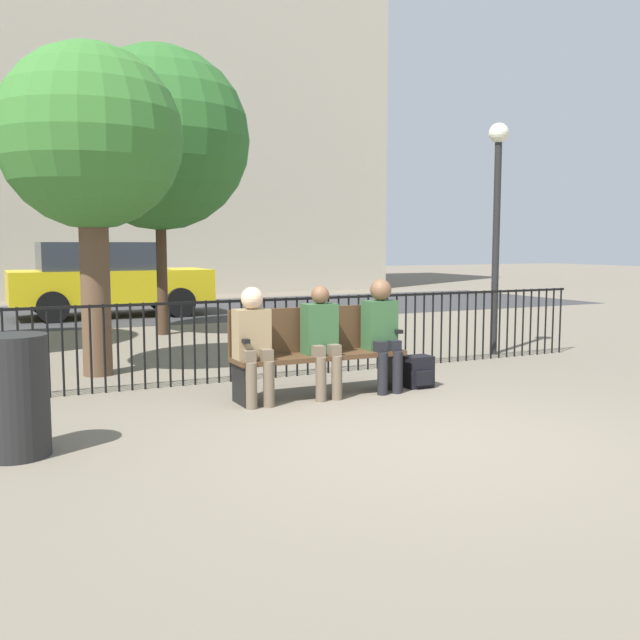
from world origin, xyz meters
TOP-DOWN VIEW (x-y plane):
  - ground_plane at (0.00, 0.00)m, footprint 80.00×80.00m
  - park_bench at (0.00, 1.93)m, footprint 1.85×0.45m
  - seated_person_0 at (-0.75, 1.79)m, footprint 0.34×0.39m
  - seated_person_1 at (-0.01, 1.79)m, footprint 0.34×0.39m
  - seated_person_2 at (0.71, 1.80)m, footprint 0.34×0.39m
  - backpack at (1.18, 1.79)m, footprint 0.31×0.27m
  - fence_railing at (-0.02, 3.01)m, footprint 9.01×0.03m
  - tree_0 at (-1.89, 4.11)m, footprint 2.15×2.15m
  - tree_1 at (-0.24, 7.62)m, footprint 3.10×3.10m
  - lamp_post at (3.50, 3.32)m, footprint 0.28×0.28m
  - street_surface at (0.00, 12.00)m, footprint 24.00×6.00m
  - parked_car_1 at (-0.58, 11.28)m, footprint 4.20×1.94m
  - building_facade at (0.00, 20.00)m, footprint 20.00×6.00m
  - trash_bin at (-2.96, 0.94)m, footprint 0.50×0.50m

SIDE VIEW (x-z plane):
  - ground_plane at x=0.00m, z-range 0.00..0.00m
  - street_surface at x=0.00m, z-range 0.00..0.01m
  - backpack at x=1.18m, z-range 0.00..0.35m
  - trash_bin at x=-2.96m, z-range 0.00..0.92m
  - park_bench at x=0.00m, z-range 0.04..0.96m
  - fence_railing at x=-0.02m, z-range 0.08..1.03m
  - seated_person_1 at x=-0.01m, z-range 0.07..1.22m
  - seated_person_0 at x=-0.75m, z-range 0.08..1.24m
  - seated_person_2 at x=0.71m, z-range 0.08..1.29m
  - parked_car_1 at x=-0.58m, z-range 0.03..1.65m
  - lamp_post at x=3.50m, z-range 0.56..3.82m
  - tree_0 at x=-1.89m, z-range 0.83..4.73m
  - tree_1 at x=-0.24m, z-range 0.90..5.82m
  - building_facade at x=0.00m, z-range 0.00..15.49m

